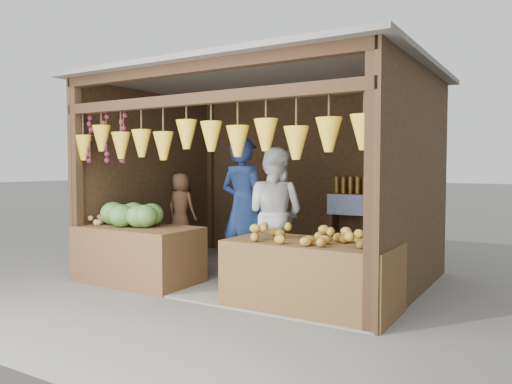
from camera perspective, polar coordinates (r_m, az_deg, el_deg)
ground at (r=6.78m, az=0.90°, el=-9.65°), size 80.00×80.00×0.00m
stall_structure at (r=6.60m, az=0.47°, el=4.57°), size 4.30×3.30×2.66m
back_shelf at (r=7.39m, az=13.06°, el=-1.82°), size 1.25×0.32×1.32m
counter_left at (r=6.58m, az=-13.34°, el=-6.95°), size 1.57×0.85×0.71m
counter_right at (r=5.26m, az=6.29°, el=-9.46°), size 1.74×0.85×0.70m
stool at (r=7.80m, az=-8.51°, el=-6.77°), size 0.35×0.35×0.33m
man_standing at (r=6.50m, az=-1.47°, el=-1.89°), size 0.71×0.50×1.86m
woman_standing at (r=6.48m, az=2.07°, el=-2.51°), size 0.84×0.66×1.73m
vendor_seated at (r=7.72m, az=-8.55°, el=-1.71°), size 0.53×0.36×1.05m
melon_pile at (r=6.58m, az=-14.00°, el=-2.41°), size 1.00×0.50×0.32m
tanfruit_pile at (r=6.92m, az=-17.13°, el=-2.99°), size 0.34×0.40×0.13m
mango_pile at (r=5.13m, az=6.22°, el=-4.51°), size 1.40×0.64×0.22m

